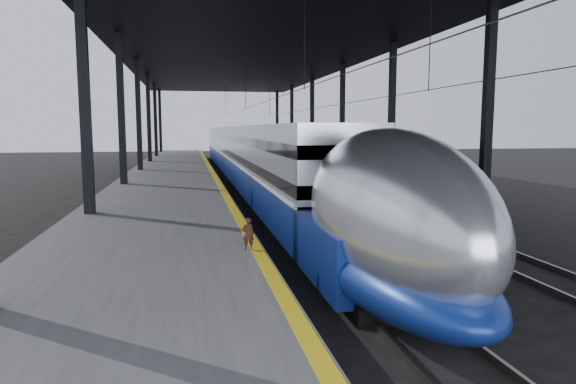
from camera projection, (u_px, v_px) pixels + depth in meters
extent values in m
plane|color=black|center=(274.00, 270.00, 14.58)|extent=(160.00, 160.00, 0.00)
cube|color=#4C4C4F|center=(170.00, 183.00, 33.34)|extent=(6.00, 80.00, 1.00)
cube|color=yellow|center=(214.00, 174.00, 33.81)|extent=(0.30, 80.00, 0.01)
cube|color=slate|center=(244.00, 187.00, 34.30)|extent=(0.08, 80.00, 0.16)
cube|color=slate|center=(265.00, 187.00, 34.57)|extent=(0.08, 80.00, 0.16)
cube|color=slate|center=(316.00, 186.00, 35.25)|extent=(0.08, 80.00, 0.16)
cube|color=slate|center=(336.00, 185.00, 35.52)|extent=(0.08, 80.00, 0.16)
cube|color=black|center=(85.00, 114.00, 17.80)|extent=(0.35, 0.35, 9.00)
cube|color=black|center=(487.00, 116.00, 20.72)|extent=(0.35, 0.35, 9.00)
cube|color=black|center=(122.00, 119.00, 27.55)|extent=(0.35, 0.35, 9.00)
cube|color=black|center=(392.00, 120.00, 30.46)|extent=(0.35, 0.35, 9.00)
cube|color=black|center=(139.00, 122.00, 37.29)|extent=(0.35, 0.35, 9.00)
cube|color=black|center=(342.00, 122.00, 40.21)|extent=(0.35, 0.35, 9.00)
cube|color=black|center=(149.00, 123.00, 47.03)|extent=(0.35, 0.35, 9.00)
cube|color=black|center=(312.00, 123.00, 49.95)|extent=(0.35, 0.35, 9.00)
cube|color=black|center=(156.00, 124.00, 56.77)|extent=(0.35, 0.35, 9.00)
cube|color=black|center=(292.00, 124.00, 59.69)|extent=(0.35, 0.35, 9.00)
cube|color=black|center=(160.00, 125.00, 66.52)|extent=(0.35, 0.35, 9.00)
cube|color=black|center=(277.00, 125.00, 69.43)|extent=(0.35, 0.35, 9.00)
cube|color=black|center=(252.00, 47.00, 33.29)|extent=(18.00, 75.00, 0.45)
cylinder|color=slate|center=(254.00, 106.00, 33.77)|extent=(0.03, 74.00, 0.03)
cylinder|color=slate|center=(327.00, 106.00, 34.72)|extent=(0.03, 74.00, 0.03)
cube|color=silver|center=(242.00, 150.00, 42.12)|extent=(2.80, 57.00, 3.86)
cube|color=navy|center=(244.00, 166.00, 40.81)|extent=(2.88, 62.00, 1.50)
cube|color=silver|center=(242.00, 156.00, 42.18)|extent=(2.90, 57.00, 0.10)
cube|color=black|center=(242.00, 137.00, 41.99)|extent=(2.84, 57.00, 0.41)
cube|color=black|center=(242.00, 150.00, 42.12)|extent=(2.84, 57.00, 0.41)
ellipsoid|color=silver|center=(386.00, 215.00, 11.45)|extent=(2.80, 8.40, 3.86)
ellipsoid|color=navy|center=(385.00, 263.00, 11.59)|extent=(2.88, 8.40, 1.64)
ellipsoid|color=black|center=(445.00, 195.00, 8.83)|extent=(1.45, 2.20, 0.87)
cube|color=black|center=(384.00, 296.00, 11.68)|extent=(2.12, 2.60, 0.40)
cube|color=black|center=(257.00, 188.00, 33.12)|extent=(2.12, 2.60, 0.40)
cube|color=navy|center=(331.00, 161.00, 34.03)|extent=(2.55, 18.00, 3.47)
cube|color=#92949A|center=(377.00, 172.00, 25.85)|extent=(2.60, 1.20, 3.51)
cube|color=black|center=(382.00, 157.00, 25.15)|extent=(1.55, 0.06, 0.78)
cube|color=maroon|center=(381.00, 181.00, 25.29)|extent=(1.09, 0.06, 0.50)
cube|color=#92949A|center=(281.00, 150.00, 52.54)|extent=(2.55, 18.00, 3.47)
cube|color=#92949A|center=(256.00, 144.00, 71.05)|extent=(2.55, 18.00, 3.47)
cube|color=black|center=(361.00, 198.00, 28.39)|extent=(2.01, 2.40, 0.36)
cube|color=black|center=(286.00, 168.00, 49.82)|extent=(2.01, 2.40, 0.36)
imported|color=#432116|center=(248.00, 234.00, 12.65)|extent=(0.30, 0.21, 0.82)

